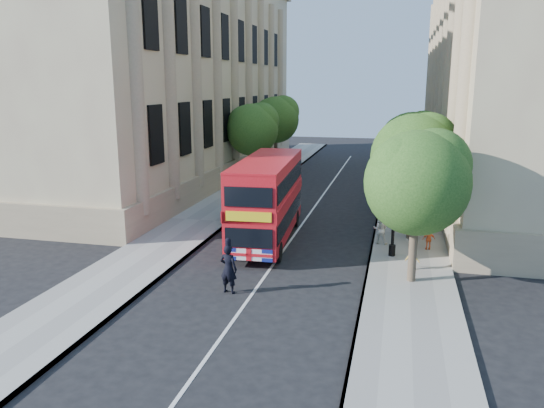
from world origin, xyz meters
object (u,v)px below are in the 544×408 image
Objects in this scene: lamp_post at (394,204)px; police_constable at (229,269)px; double_decker_bus at (267,197)px; woman_pedestrian at (380,229)px; box_van at (255,193)px.

police_constable is at bearing -136.53° from lamp_post.
double_decker_bus is 7.00m from police_constable.
police_constable is at bearing 58.69° from woman_pedestrian.
box_van is 3.79× the size of woman_pedestrian.
woman_pedestrian is (5.29, 7.32, -0.09)m from police_constable.
double_decker_bus is 4.62m from box_van.
box_van is at bearing 109.24° from double_decker_bus.
woman_pedestrian is (5.51, 0.44, -1.39)m from double_decker_bus.
police_constable is at bearing -80.12° from box_van.
woman_pedestrian is (7.30, -3.77, -0.69)m from box_van.
lamp_post is at bearing -15.69° from double_decker_bus.
woman_pedestrian is (-0.60, 1.73, -1.66)m from lamp_post.
box_van reaches higher than police_constable.
double_decker_bus is 6.09× the size of woman_pedestrian.
woman_pedestrian is at bearing -114.30° from police_constable.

